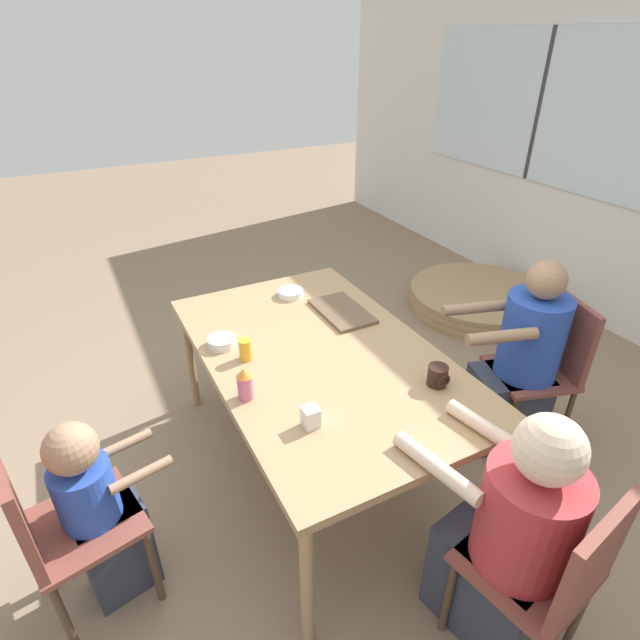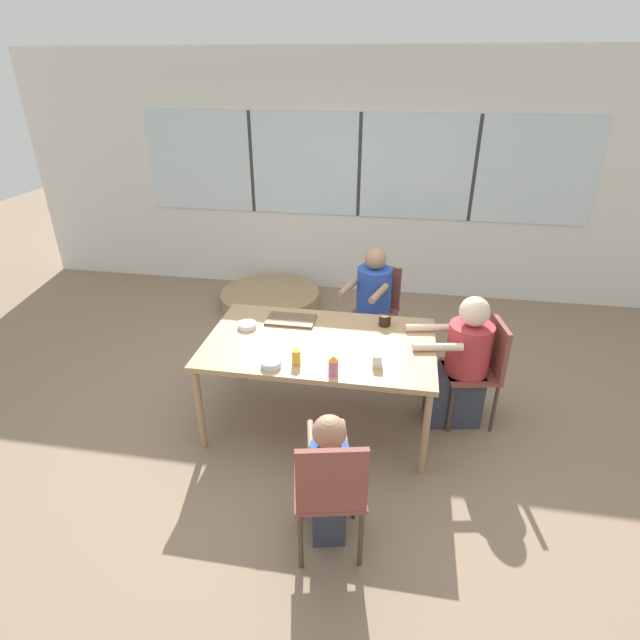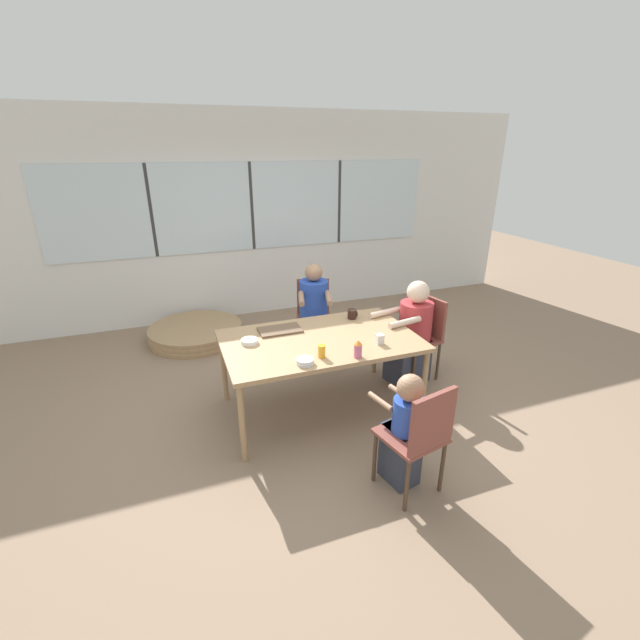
{
  "view_description": "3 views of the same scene",
  "coord_description": "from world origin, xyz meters",
  "views": [
    {
      "loc": [
        1.8,
        -0.93,
        2.09
      ],
      "look_at": [
        0.0,
        0.0,
        0.92
      ],
      "focal_mm": 28.0,
      "sensor_mm": 36.0,
      "label": 1
    },
    {
      "loc": [
        0.56,
        -3.24,
        2.6
      ],
      "look_at": [
        0.0,
        0.0,
        0.92
      ],
      "focal_mm": 28.0,
      "sensor_mm": 36.0,
      "label": 2
    },
    {
      "loc": [
        -1.2,
        -3.26,
        2.34
      ],
      "look_at": [
        0.0,
        0.0,
        0.92
      ],
      "focal_mm": 24.0,
      "sensor_mm": 36.0,
      "label": 3
    }
  ],
  "objects": [
    {
      "name": "ground_plane",
      "position": [
        0.0,
        0.0,
        0.0
      ],
      "size": [
        16.0,
        16.0,
        0.0
      ],
      "primitive_type": "plane",
      "color": "#8C725B"
    },
    {
      "name": "wall_back_with_windows",
      "position": [
        0.0,
        2.75,
        1.41
      ],
      "size": [
        8.4,
        0.08,
        2.8
      ],
      "color": "silver",
      "rests_on": "ground_plane"
    },
    {
      "name": "dining_table",
      "position": [
        0.0,
        0.0,
        0.68
      ],
      "size": [
        1.73,
        1.05,
        0.74
      ],
      "color": "tan",
      "rests_on": "ground_plane"
    },
    {
      "name": "chair_for_woman_green_shirt",
      "position": [
        1.25,
        0.23,
        0.53
      ],
      "size": [
        0.47,
        0.47,
        0.88
      ],
      "rotation": [
        0.0,
        0.0,
        -4.53
      ],
      "color": "brown",
      "rests_on": "ground_plane"
    },
    {
      "name": "chair_for_man_blue_shirt",
      "position": [
        0.37,
        1.22,
        0.53
      ],
      "size": [
        0.5,
        0.5,
        0.88
      ],
      "rotation": [
        0.0,
        0.0,
        -3.43
      ],
      "color": "brown",
      "rests_on": "ground_plane"
    },
    {
      "name": "chair_for_toddler",
      "position": [
        0.27,
        -1.25,
        0.53
      ],
      "size": [
        0.48,
        0.48,
        0.88
      ],
      "rotation": [
        0.0,
        0.0,
        0.21
      ],
      "color": "brown",
      "rests_on": "ground_plane"
    },
    {
      "name": "person_woman_green_shirt",
      "position": [
        1.09,
        0.2,
        0.49
      ],
      "size": [
        0.67,
        0.44,
        1.09
      ],
      "rotation": [
        0.0,
        0.0,
        -4.53
      ],
      "color": "#333847",
      "rests_on": "ground_plane"
    },
    {
      "name": "person_man_blue_shirt",
      "position": [
        0.32,
        1.06,
        0.5
      ],
      "size": [
        0.48,
        0.66,
        1.12
      ],
      "rotation": [
        0.0,
        0.0,
        -3.43
      ],
      "color": "#333847",
      "rests_on": "ground_plane"
    },
    {
      "name": "person_toddler",
      "position": [
        0.24,
        -1.09,
        0.43
      ],
      "size": [
        0.3,
        0.43,
        0.91
      ],
      "rotation": [
        0.0,
        0.0,
        0.21
      ],
      "color": "#333847",
      "rests_on": "ground_plane"
    },
    {
      "name": "food_tray_dark",
      "position": [
        -0.29,
        0.29,
        0.75
      ],
      "size": [
        0.39,
        0.23,
        0.02
      ],
      "color": "brown",
      "rests_on": "dining_table"
    },
    {
      "name": "coffee_mug",
      "position": [
        0.47,
        0.34,
        0.78
      ],
      "size": [
        0.09,
        0.09,
        0.09
      ],
      "color": "black",
      "rests_on": "dining_table"
    },
    {
      "name": "sippy_cup",
      "position": [
        0.17,
        -0.44,
        0.81
      ],
      "size": [
        0.07,
        0.07,
        0.15
      ],
      "color": "#CC668C",
      "rests_on": "dining_table"
    },
    {
      "name": "juice_glass",
      "position": [
        -0.11,
        -0.34,
        0.79
      ],
      "size": [
        0.06,
        0.06,
        0.11
      ],
      "color": "gold",
      "rests_on": "dining_table"
    },
    {
      "name": "milk_carton_small",
      "position": [
        0.45,
        -0.27,
        0.78
      ],
      "size": [
        0.06,
        0.06,
        0.09
      ],
      "color": "silver",
      "rests_on": "dining_table"
    },
    {
      "name": "bowl_white_shallow",
      "position": [
        -0.28,
        -0.41,
        0.76
      ],
      "size": [
        0.14,
        0.14,
        0.05
      ],
      "color": "silver",
      "rests_on": "dining_table"
    },
    {
      "name": "bowl_cereal",
      "position": [
        -0.61,
        0.12,
        0.76
      ],
      "size": [
        0.15,
        0.15,
        0.04
      ],
      "color": "white",
      "rests_on": "dining_table"
    },
    {
      "name": "folded_table_stack",
      "position": [
        -0.96,
        2.04,
        0.09
      ],
      "size": [
        1.18,
        1.18,
        0.18
      ],
      "color": "tan",
      "rests_on": "ground_plane"
    }
  ]
}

